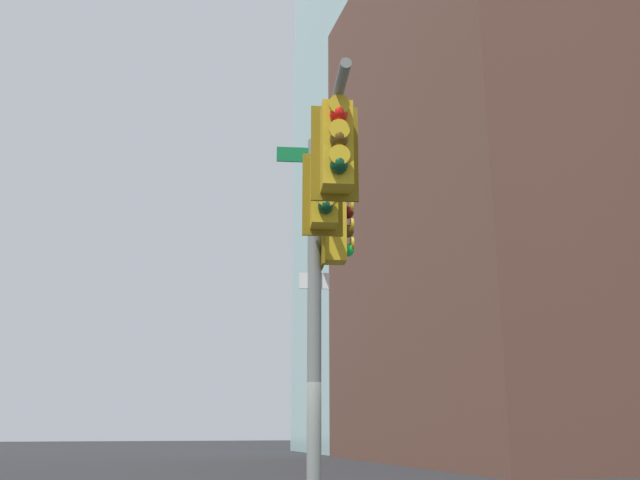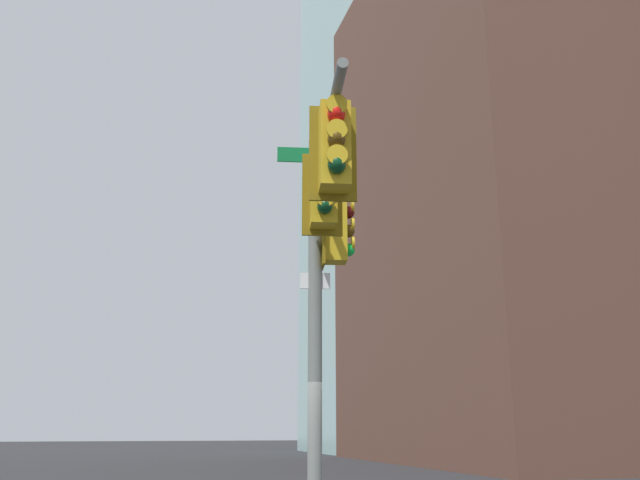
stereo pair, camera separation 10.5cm
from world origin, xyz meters
name	(u,v)px [view 2 (the right image)]	position (x,y,z in m)	size (l,w,h in m)	color
signal_pole_assembly	(325,238)	(-1.15, -0.34, 4.38)	(4.08, 1.38, 6.25)	slate
building_brick_midblock	(514,188)	(25.36, -20.04, 16.14)	(23.07, 16.13, 32.28)	brown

